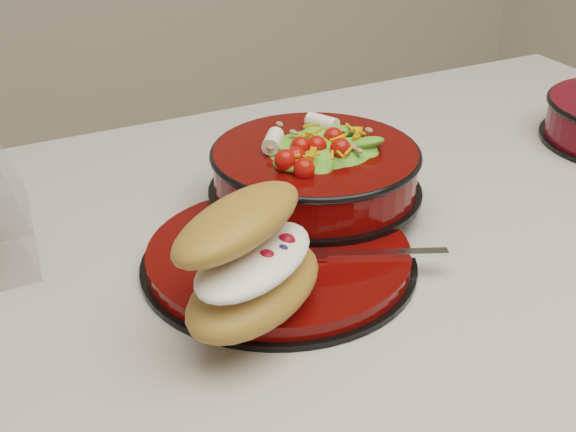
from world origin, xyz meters
name	(u,v)px	position (x,y,z in m)	size (l,w,h in m)	color
dinner_plate	(280,257)	(-0.06, -0.03, 0.91)	(0.26, 0.26, 0.02)	black
salad_bowl	(315,163)	(0.02, 0.05, 0.96)	(0.23, 0.23, 0.09)	black
croissant	(251,260)	(-0.13, -0.11, 0.97)	(0.18, 0.17, 0.09)	#AA6C34
fork	(362,254)	(0.00, -0.08, 0.92)	(0.14, 0.07, 0.00)	silver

